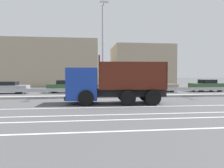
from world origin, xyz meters
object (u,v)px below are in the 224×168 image
(parked_car_2, at_px, (7,87))
(parked_car_4, at_px, (118,87))
(parked_car_5, at_px, (158,86))
(dump_truck, at_px, (104,86))
(median_road_sign, at_px, (85,84))
(parked_car_3, at_px, (66,86))
(parked_car_6, at_px, (207,85))
(street_lamp_1, at_px, (103,47))

(parked_car_2, relative_size, parked_car_4, 1.07)
(parked_car_5, bearing_deg, parked_car_4, -83.62)
(dump_truck, bearing_deg, parked_car_2, 49.34)
(median_road_sign, height_order, parked_car_3, median_road_sign)
(parked_car_3, bearing_deg, parked_car_4, 89.82)
(parked_car_2, xyz_separation_m, parked_car_6, (23.41, 0.08, 0.06))
(median_road_sign, height_order, parked_car_5, median_road_sign)
(parked_car_3, xyz_separation_m, parked_car_6, (17.08, -0.24, 0.02))
(median_road_sign, relative_size, parked_car_5, 0.52)
(street_lamp_1, xyz_separation_m, parked_car_3, (-3.75, 6.05, -3.80))
(dump_truck, bearing_deg, parked_car_6, -49.94)
(parked_car_5, bearing_deg, parked_car_3, -86.53)
(street_lamp_1, xyz_separation_m, parked_car_6, (13.33, 5.81, -3.78))
(parked_car_4, height_order, parked_car_5, parked_car_5)
(parked_car_2, bearing_deg, parked_car_5, -89.11)
(dump_truck, xyz_separation_m, parked_car_2, (-9.77, 9.75, -0.58))
(median_road_sign, height_order, street_lamp_1, street_lamp_1)
(dump_truck, relative_size, parked_car_4, 1.64)
(parked_car_2, relative_size, parked_car_3, 1.09)
(street_lamp_1, xyz_separation_m, parked_car_5, (7.19, 5.87, -3.83))
(parked_car_2, height_order, parked_car_6, parked_car_6)
(parked_car_2, xyz_separation_m, parked_car_4, (12.36, -0.03, -0.00))
(median_road_sign, xyz_separation_m, street_lamp_1, (1.56, -0.24, 3.34))
(parked_car_4, relative_size, parked_car_6, 1.08)
(dump_truck, bearing_deg, parked_car_4, -10.61)
(parked_car_4, bearing_deg, street_lamp_1, 161.29)
(parked_car_3, bearing_deg, dump_truck, 21.98)
(dump_truck, distance_m, parked_car_2, 13.82)
(dump_truck, xyz_separation_m, parked_car_5, (7.50, 9.89, -0.56))
(median_road_sign, distance_m, parked_car_5, 10.42)
(street_lamp_1, height_order, parked_car_5, street_lamp_1)
(street_lamp_1, bearing_deg, parked_car_4, 68.22)
(dump_truck, relative_size, parked_car_2, 1.53)
(street_lamp_1, height_order, parked_car_6, street_lamp_1)
(parked_car_3, xyz_separation_m, parked_car_4, (6.03, -0.35, -0.05))
(street_lamp_1, distance_m, parked_car_6, 15.03)
(parked_car_5, bearing_deg, dump_truck, -32.77)
(street_lamp_1, height_order, parked_car_2, street_lamp_1)
(median_road_sign, distance_m, parked_car_6, 15.91)
(dump_truck, xyz_separation_m, parked_car_3, (-3.44, 10.07, -0.54))
(street_lamp_1, distance_m, parked_car_5, 10.04)
(dump_truck, relative_size, street_lamp_1, 0.86)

